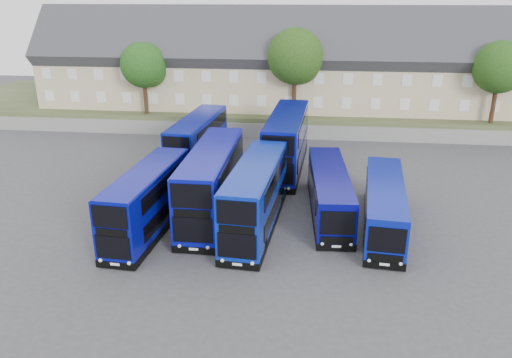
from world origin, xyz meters
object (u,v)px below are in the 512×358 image
at_px(dd_front_left, 148,202).
at_px(tree_east, 501,69).
at_px(tree_west, 145,67).
at_px(coach_east_a, 329,193).
at_px(dd_front_mid, 212,184).
at_px(tree_mid, 297,59).

bearing_deg(dd_front_left, tree_east, 44.03).
relative_size(tree_west, tree_east, 0.94).
height_order(dd_front_left, coach_east_a, dd_front_left).
bearing_deg(dd_front_mid, dd_front_left, -140.56).
bearing_deg(tree_mid, dd_front_mid, -102.72).
bearing_deg(dd_front_mid, tree_east, 39.95).
height_order(dd_front_mid, tree_east, tree_east).
bearing_deg(tree_mid, coach_east_a, -81.04).
distance_m(dd_front_left, tree_east, 37.39).
relative_size(dd_front_left, dd_front_mid, 0.88).
relative_size(coach_east_a, tree_mid, 1.24).
xyz_separation_m(tree_west, tree_mid, (16.00, 0.50, 1.02)).
relative_size(coach_east_a, tree_west, 1.49).
xyz_separation_m(tree_west, tree_east, (36.00, 0.00, 0.34)).
xyz_separation_m(tree_mid, tree_east, (20.00, -0.50, -0.68)).
height_order(dd_front_mid, tree_west, tree_west).
bearing_deg(tree_west, dd_front_mid, -61.71).
xyz_separation_m(dd_front_left, tree_west, (-7.62, 23.74, 5.06)).
distance_m(dd_front_mid, tree_mid, 22.58).
bearing_deg(tree_mid, tree_west, -178.21).
bearing_deg(dd_front_left, coach_east_a, 23.30).
height_order(tree_mid, tree_east, tree_mid).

